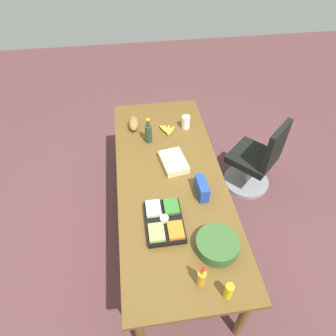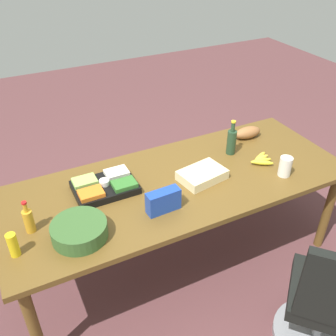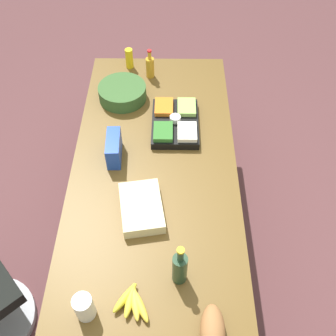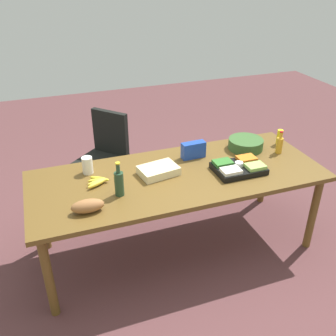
{
  "view_description": "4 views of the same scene",
  "coord_description": "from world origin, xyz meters",
  "px_view_note": "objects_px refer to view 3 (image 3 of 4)",
  "views": [
    {
      "loc": [
        -1.88,
        0.3,
        2.84
      ],
      "look_at": [
        0.06,
        0.01,
        0.85
      ],
      "focal_mm": 31.96,
      "sensor_mm": 36.0,
      "label": 1
    },
    {
      "loc": [
        -1.04,
        -1.92,
        2.38
      ],
      "look_at": [
        -0.04,
        0.1,
        0.85
      ],
      "focal_mm": 40.43,
      "sensor_mm": 36.0,
      "label": 2
    },
    {
      "loc": [
        1.36,
        0.1,
        2.62
      ],
      "look_at": [
        -0.09,
        0.08,
        0.86
      ],
      "focal_mm": 42.4,
      "sensor_mm": 36.0,
      "label": 3
    },
    {
      "loc": [
        1.02,
        2.58,
        2.4
      ],
      "look_at": [
        0.07,
        -0.06,
        0.84
      ],
      "focal_mm": 40.25,
      "sensor_mm": 36.0,
      "label": 4
    }
  ],
  "objects_px": {
    "bread_loaf": "(213,332)",
    "chip_bag_blue": "(114,148)",
    "veggie_tray": "(175,122)",
    "wine_bottle": "(180,268)",
    "banana_bunch": "(133,302)",
    "salad_bowl": "(122,93)",
    "sheet_cake": "(142,208)",
    "dressing_bottle": "(150,67)",
    "mustard_bottle": "(129,58)",
    "mayo_jar": "(84,307)",
    "conference_table": "(154,195)"
  },
  "relations": [
    {
      "from": "salad_bowl",
      "to": "banana_bunch",
      "type": "bearing_deg",
      "value": 6.58
    },
    {
      "from": "banana_bunch",
      "to": "dressing_bottle",
      "type": "distance_m",
      "value": 1.71
    },
    {
      "from": "veggie_tray",
      "to": "mustard_bottle",
      "type": "bearing_deg",
      "value": -151.81
    },
    {
      "from": "chip_bag_blue",
      "to": "mayo_jar",
      "type": "distance_m",
      "value": 0.96
    },
    {
      "from": "bread_loaf",
      "to": "banana_bunch",
      "type": "distance_m",
      "value": 0.39
    },
    {
      "from": "salad_bowl",
      "to": "veggie_tray",
      "type": "bearing_deg",
      "value": 52.8
    },
    {
      "from": "sheet_cake",
      "to": "veggie_tray",
      "type": "height_order",
      "value": "veggie_tray"
    },
    {
      "from": "mayo_jar",
      "to": "dressing_bottle",
      "type": "xyz_separation_m",
      "value": [
        -1.75,
        0.22,
        0.01
      ]
    },
    {
      "from": "sheet_cake",
      "to": "wine_bottle",
      "type": "bearing_deg",
      "value": 27.86
    },
    {
      "from": "chip_bag_blue",
      "to": "mayo_jar",
      "type": "xyz_separation_m",
      "value": [
        0.96,
        -0.04,
        -0.0
      ]
    },
    {
      "from": "salad_bowl",
      "to": "sheet_cake",
      "type": "relative_size",
      "value": 1.03
    },
    {
      "from": "wine_bottle",
      "to": "conference_table",
      "type": "bearing_deg",
      "value": -164.99
    },
    {
      "from": "banana_bunch",
      "to": "salad_bowl",
      "type": "bearing_deg",
      "value": -173.42
    },
    {
      "from": "sheet_cake",
      "to": "dressing_bottle",
      "type": "xyz_separation_m",
      "value": [
        -1.19,
        0.0,
        0.05
      ]
    },
    {
      "from": "banana_bunch",
      "to": "dressing_bottle",
      "type": "height_order",
      "value": "dressing_bottle"
    },
    {
      "from": "salad_bowl",
      "to": "bread_loaf",
      "type": "relative_size",
      "value": 1.37
    },
    {
      "from": "bread_loaf",
      "to": "mustard_bottle",
      "type": "xyz_separation_m",
      "value": [
        -1.95,
        -0.5,
        0.03
      ]
    },
    {
      "from": "chip_bag_blue",
      "to": "wine_bottle",
      "type": "relative_size",
      "value": 0.77
    },
    {
      "from": "salad_bowl",
      "to": "chip_bag_blue",
      "type": "distance_m",
      "value": 0.54
    },
    {
      "from": "veggie_tray",
      "to": "mayo_jar",
      "type": "distance_m",
      "value": 1.29
    },
    {
      "from": "mayo_jar",
      "to": "wine_bottle",
      "type": "bearing_deg",
      "value": 112.41
    },
    {
      "from": "sheet_cake",
      "to": "banana_bunch",
      "type": "xyz_separation_m",
      "value": [
        0.51,
        -0.01,
        -0.01
      ]
    },
    {
      "from": "sheet_cake",
      "to": "chip_bag_blue",
      "type": "bearing_deg",
      "value": -155.09
    },
    {
      "from": "bread_loaf",
      "to": "chip_bag_blue",
      "type": "bearing_deg",
      "value": -153.22
    },
    {
      "from": "salad_bowl",
      "to": "mustard_bottle",
      "type": "bearing_deg",
      "value": 176.39
    },
    {
      "from": "salad_bowl",
      "to": "dressing_bottle",
      "type": "bearing_deg",
      "value": 143.88
    },
    {
      "from": "sheet_cake",
      "to": "bread_loaf",
      "type": "height_order",
      "value": "bread_loaf"
    },
    {
      "from": "bread_loaf",
      "to": "wine_bottle",
      "type": "xyz_separation_m",
      "value": [
        -0.27,
        -0.14,
        0.06
      ]
    },
    {
      "from": "salad_bowl",
      "to": "chip_bag_blue",
      "type": "relative_size",
      "value": 1.5
    },
    {
      "from": "chip_bag_blue",
      "to": "mustard_bottle",
      "type": "relative_size",
      "value": 1.45
    },
    {
      "from": "veggie_tray",
      "to": "chip_bag_blue",
      "type": "bearing_deg",
      "value": -54.01
    },
    {
      "from": "salad_bowl",
      "to": "banana_bunch",
      "type": "relative_size",
      "value": 1.64
    },
    {
      "from": "salad_bowl",
      "to": "bread_loaf",
      "type": "xyz_separation_m",
      "value": [
        1.59,
        0.53,
        0.0
      ]
    },
    {
      "from": "bread_loaf",
      "to": "mayo_jar",
      "type": "height_order",
      "value": "mayo_jar"
    },
    {
      "from": "veggie_tray",
      "to": "banana_bunch",
      "type": "xyz_separation_m",
      "value": [
        1.18,
        -0.2,
        -0.01
      ]
    },
    {
      "from": "mayo_jar",
      "to": "mustard_bottle",
      "type": "height_order",
      "value": "mustard_bottle"
    },
    {
      "from": "veggie_tray",
      "to": "wine_bottle",
      "type": "distance_m",
      "value": 1.05
    },
    {
      "from": "conference_table",
      "to": "mustard_bottle",
      "type": "bearing_deg",
      "value": -169.29
    },
    {
      "from": "sheet_cake",
      "to": "banana_bunch",
      "type": "height_order",
      "value": "sheet_cake"
    },
    {
      "from": "mayo_jar",
      "to": "sheet_cake",
      "type": "bearing_deg",
      "value": 158.23
    },
    {
      "from": "banana_bunch",
      "to": "bread_loaf",
      "type": "bearing_deg",
      "value": 69.03
    },
    {
      "from": "veggie_tray",
      "to": "bread_loaf",
      "type": "xyz_separation_m",
      "value": [
        1.32,
        0.16,
        0.01
      ]
    },
    {
      "from": "veggie_tray",
      "to": "mustard_bottle",
      "type": "xyz_separation_m",
      "value": [
        -0.64,
        -0.34,
        0.04
      ]
    },
    {
      "from": "sheet_cake",
      "to": "mayo_jar",
      "type": "distance_m",
      "value": 0.6
    },
    {
      "from": "conference_table",
      "to": "salad_bowl",
      "type": "height_order",
      "value": "salad_bowl"
    },
    {
      "from": "veggie_tray",
      "to": "mustard_bottle",
      "type": "relative_size",
      "value": 2.78
    },
    {
      "from": "salad_bowl",
      "to": "bread_loaf",
      "type": "bearing_deg",
      "value": 18.29
    },
    {
      "from": "salad_bowl",
      "to": "dressing_bottle",
      "type": "height_order",
      "value": "dressing_bottle"
    },
    {
      "from": "bread_loaf",
      "to": "sheet_cake",
      "type": "bearing_deg",
      "value": -152.1
    },
    {
      "from": "salad_bowl",
      "to": "dressing_bottle",
      "type": "xyz_separation_m",
      "value": [
        -0.25,
        0.18,
        0.03
      ]
    }
  ]
}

